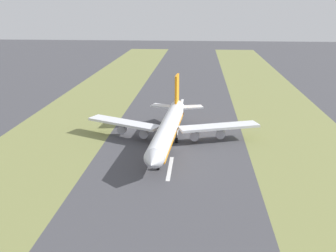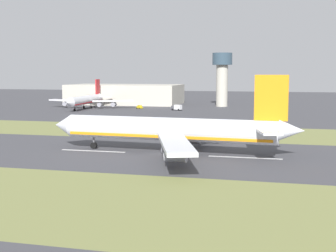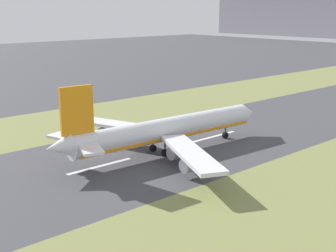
{
  "view_description": "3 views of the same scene",
  "coord_description": "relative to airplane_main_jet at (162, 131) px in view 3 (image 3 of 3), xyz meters",
  "views": [
    {
      "loc": [
        -7.94,
        126.16,
        47.4
      ],
      "look_at": [
        2.16,
        -2.28,
        7.0
      ],
      "focal_mm": 42.0,
      "sensor_mm": 36.0,
      "label": 1
    },
    {
      "loc": [
        -114.11,
        -31.38,
        20.8
      ],
      "look_at": [
        2.16,
        -2.28,
        7.0
      ],
      "focal_mm": 50.0,
      "sensor_mm": 36.0,
      "label": 2
    },
    {
      "loc": [
        90.39,
        -80.92,
        36.91
      ],
      "look_at": [
        2.16,
        -2.28,
        7.0
      ],
      "focal_mm": 50.0,
      "sensor_mm": 36.0,
      "label": 3
    }
  ],
  "objects": [
    {
      "name": "ground_plane",
      "position": [
        -2.05,
        4.18,
        -6.02
      ],
      "size": [
        800.0,
        800.0,
        0.0
      ],
      "primitive_type": "plane",
      "color": "#424247"
    },
    {
      "name": "centreline_dash_mid",
      "position": [
        -2.05,
        -18.1,
        -6.01
      ],
      "size": [
        1.2,
        18.0,
        0.01
      ],
      "primitive_type": "cube",
      "color": "silver",
      "rests_on": "ground"
    },
    {
      "name": "centreline_dash_far",
      "position": [
        -2.05,
        21.9,
        -6.01
      ],
      "size": [
        1.2,
        18.0,
        0.01
      ],
      "primitive_type": "cube",
      "color": "silver",
      "rests_on": "ground"
    },
    {
      "name": "airplane_main_jet",
      "position": [
        0.0,
        0.0,
        0.0
      ],
      "size": [
        64.02,
        67.21,
        20.2
      ],
      "color": "silver",
      "rests_on": "ground"
    },
    {
      "name": "grass_median_east",
      "position": [
        42.95,
        4.18,
        -6.02
      ],
      "size": [
        40.0,
        600.0,
        0.01
      ],
      "primitive_type": "cube",
      "color": "olive",
      "rests_on": "ground"
    },
    {
      "name": "grass_median_west",
      "position": [
        -47.05,
        4.18,
        -6.02
      ],
      "size": [
        40.0,
        600.0,
        0.01
      ],
      "primitive_type": "cube",
      "color": "olive",
      "rests_on": "ground"
    }
  ]
}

